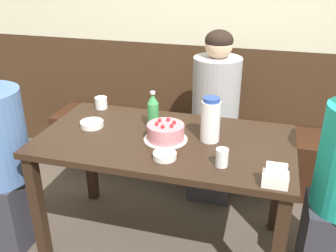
# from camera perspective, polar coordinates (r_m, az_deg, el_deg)

# --- Properties ---
(ground_plane) EXTENTS (12.00, 12.00, 0.00)m
(ground_plane) POSITION_cam_1_polar(r_m,az_deg,el_deg) (2.43, -0.43, -17.21)
(ground_plane) COLOR #4C4238
(back_wall) EXTENTS (4.80, 0.04, 2.50)m
(back_wall) POSITION_cam_1_polar(r_m,az_deg,el_deg) (2.86, 5.57, 17.07)
(back_wall) COLOR #3D2819
(back_wall) RESTS_ON ground_plane
(bench_seat) EXTENTS (2.32, 0.38, 0.43)m
(bench_seat) POSITION_cam_1_polar(r_m,az_deg,el_deg) (2.97, 3.98, -3.64)
(bench_seat) COLOR #381E11
(bench_seat) RESTS_ON ground_plane
(dining_table) EXTENTS (1.37, 0.73, 0.72)m
(dining_table) POSITION_cam_1_polar(r_m,az_deg,el_deg) (2.07, -0.48, -4.23)
(dining_table) COLOR black
(dining_table) RESTS_ON ground_plane
(birthday_cake) EXTENTS (0.23, 0.23, 0.11)m
(birthday_cake) POSITION_cam_1_polar(r_m,az_deg,el_deg) (1.99, -0.36, -0.96)
(birthday_cake) COLOR white
(birthday_cake) RESTS_ON dining_table
(water_pitcher) EXTENTS (0.10, 0.10, 0.24)m
(water_pitcher) POSITION_cam_1_polar(r_m,az_deg,el_deg) (1.96, 6.51, 0.93)
(water_pitcher) COLOR white
(water_pitcher) RESTS_ON dining_table
(soju_bottle) EXTENTS (0.06, 0.06, 0.22)m
(soju_bottle) POSITION_cam_1_polar(r_m,az_deg,el_deg) (2.11, -2.30, 2.38)
(soju_bottle) COLOR #388E4C
(soju_bottle) RESTS_ON dining_table
(napkin_holder) EXTENTS (0.11, 0.08, 0.11)m
(napkin_holder) POSITION_cam_1_polar(r_m,az_deg,el_deg) (1.68, 16.04, -7.51)
(napkin_holder) COLOR white
(napkin_holder) RESTS_ON dining_table
(bowl_soup_white) EXTENTS (0.13, 0.13, 0.03)m
(bowl_soup_white) POSITION_cam_1_polar(r_m,az_deg,el_deg) (2.19, -11.52, 0.32)
(bowl_soup_white) COLOR white
(bowl_soup_white) RESTS_ON dining_table
(bowl_rice_small) EXTENTS (0.12, 0.12, 0.03)m
(bowl_rice_small) POSITION_cam_1_polar(r_m,az_deg,el_deg) (1.82, -0.51, -4.52)
(bowl_rice_small) COLOR white
(bowl_rice_small) RESTS_ON dining_table
(glass_water_tall) EXTENTS (0.08, 0.08, 0.07)m
(glass_water_tall) POSITION_cam_1_polar(r_m,az_deg,el_deg) (2.44, -10.15, 3.51)
(glass_water_tall) COLOR silver
(glass_water_tall) RESTS_ON dining_table
(glass_tumbler_short) EXTENTS (0.06, 0.06, 0.09)m
(glass_tumbler_short) POSITION_cam_1_polar(r_m,az_deg,el_deg) (1.76, 8.21, -4.78)
(glass_tumbler_short) COLOR silver
(glass_tumbler_short) RESTS_ON dining_table
(person_teal_shirt) EXTENTS (0.32, 0.34, 1.20)m
(person_teal_shirt) POSITION_cam_1_polar(r_m,az_deg,el_deg) (2.61, 7.09, 0.51)
(person_teal_shirt) COLOR #33333D
(person_teal_shirt) RESTS_ON ground_plane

